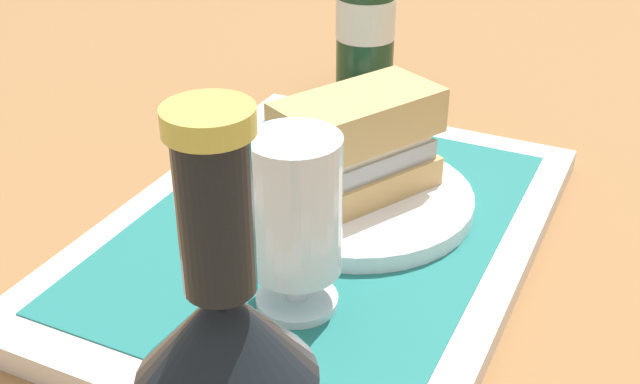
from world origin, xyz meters
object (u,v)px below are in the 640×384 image
Objects in this scene: plate at (356,200)px; second_bottle at (366,5)px; beer_glass at (296,215)px; sandwich at (354,145)px.

second_bottle is at bearing -158.64° from plate.
second_bottle is (-0.27, -0.10, 0.08)m from plate.
second_bottle reaches higher than beer_glass.
plate is 0.15m from beer_glass.
plate is 0.30m from second_bottle.
sandwich is at bearing 20.86° from second_bottle.
sandwich reaches higher than plate.
beer_glass is at bearing 16.47° from second_bottle.
plate is 1.52× the size of beer_glass.
beer_glass is (0.13, 0.02, 0.01)m from sandwich.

